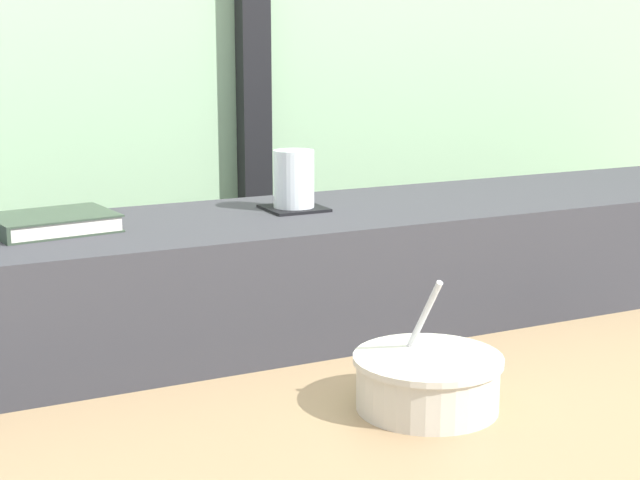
{
  "coord_description": "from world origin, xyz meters",
  "views": [
    {
      "loc": [
        -0.68,
        -0.93,
        1.13
      ],
      "look_at": [
        0.02,
        0.49,
        0.79
      ],
      "focal_mm": 54.19,
      "sensor_mm": 36.0,
      "label": 1
    }
  ],
  "objects": [
    {
      "name": "dark_console_ledge",
      "position": [
        0.0,
        0.55,
        0.42
      ],
      "size": [
        2.8,
        0.37,
        0.83
      ],
      "primitive_type": "cube",
      "color": "#38383D",
      "rests_on": "ground"
    },
    {
      "name": "juice_glass",
      "position": [
        0.01,
        0.58,
        0.88
      ],
      "size": [
        0.07,
        0.07,
        0.1
      ],
      "color": "white",
      "rests_on": "coaster_square"
    },
    {
      "name": "coaster_square",
      "position": [
        0.01,
        0.58,
        0.83
      ],
      "size": [
        0.1,
        0.1,
        0.0
      ],
      "primitive_type": "cube",
      "color": "black",
      "rests_on": "dark_console_ledge"
    },
    {
      "name": "closed_book",
      "position": [
        -0.41,
        0.57,
        0.84
      ],
      "size": [
        0.2,
        0.16,
        0.03
      ],
      "color": "#334233",
      "rests_on": "dark_console_ledge"
    },
    {
      "name": "soup_bowl",
      "position": [
        -0.07,
        0.02,
        0.71
      ],
      "size": [
        0.18,
        0.18,
        0.17
      ],
      "color": "beige",
      "rests_on": "breakfast_table"
    }
  ]
}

